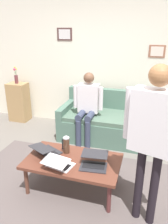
{
  "coord_description": "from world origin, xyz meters",
  "views": [
    {
      "loc": [
        -0.97,
        2.23,
        2.03
      ],
      "look_at": [
        -0.05,
        -0.81,
        0.8
      ],
      "focal_mm": 35.5,
      "sensor_mm": 36.0,
      "label": 1
    }
  ],
  "objects_px": {
    "laptop_right": "(59,164)",
    "person_seated": "(87,104)",
    "couch": "(108,123)",
    "french_press": "(66,145)",
    "flower_vase": "(16,77)",
    "laptop_left": "(94,162)",
    "person_standing": "(153,130)",
    "laptop_center": "(47,150)",
    "side_shelf": "(19,102)",
    "coffee_table": "(73,163)"
  },
  "relations": [
    {
      "from": "side_shelf",
      "to": "person_seated",
      "type": "relative_size",
      "value": 0.68
    },
    {
      "from": "couch",
      "to": "french_press",
      "type": "bearing_deg",
      "value": 78.35
    },
    {
      "from": "laptop_center",
      "to": "french_press",
      "type": "distance_m",
      "value": 0.28
    },
    {
      "from": "coffee_table",
      "to": "flower_vase",
      "type": "bearing_deg",
      "value": -43.57
    },
    {
      "from": "laptop_center",
      "to": "person_seated",
      "type": "distance_m",
      "value": 1.35
    },
    {
      "from": "coffee_table",
      "to": "person_standing",
      "type": "relative_size",
      "value": 0.7
    },
    {
      "from": "person_seated",
      "to": "french_press",
      "type": "bearing_deg",
      "value": 92.74
    },
    {
      "from": "laptop_center",
      "to": "french_press",
      "type": "relative_size",
      "value": 1.68
    },
    {
      "from": "couch",
      "to": "laptop_left",
      "type": "height_order",
      "value": "couch"
    },
    {
      "from": "flower_vase",
      "to": "laptop_left",
      "type": "bearing_deg",
      "value": 139.79
    },
    {
      "from": "laptop_center",
      "to": "side_shelf",
      "type": "height_order",
      "value": "side_shelf"
    },
    {
      "from": "person_standing",
      "to": "person_seated",
      "type": "distance_m",
      "value": 2.0
    },
    {
      "from": "flower_vase",
      "to": "person_standing",
      "type": "bearing_deg",
      "value": 143.64
    },
    {
      "from": "coffee_table",
      "to": "side_shelf",
      "type": "distance_m",
      "value": 2.7
    },
    {
      "from": "couch",
      "to": "french_press",
      "type": "relative_size",
      "value": 6.91
    },
    {
      "from": "person_standing",
      "to": "person_seated",
      "type": "relative_size",
      "value": 1.35
    },
    {
      "from": "coffee_table",
      "to": "laptop_left",
      "type": "xyz_separation_m",
      "value": [
        -0.29,
        0.04,
        0.09
      ]
    },
    {
      "from": "side_shelf",
      "to": "laptop_center",
      "type": "bearing_deg",
      "value": 130.87
    },
    {
      "from": "flower_vase",
      "to": "person_standing",
      "type": "distance_m",
      "value": 3.57
    },
    {
      "from": "side_shelf",
      "to": "person_standing",
      "type": "height_order",
      "value": "person_standing"
    },
    {
      "from": "side_shelf",
      "to": "person_standing",
      "type": "bearing_deg",
      "value": 143.62
    },
    {
      "from": "laptop_left",
      "to": "person_seated",
      "type": "relative_size",
      "value": 0.29
    },
    {
      "from": "laptop_center",
      "to": "laptop_right",
      "type": "relative_size",
      "value": 1.18
    },
    {
      "from": "flower_vase",
      "to": "person_seated",
      "type": "distance_m",
      "value": 1.85
    },
    {
      "from": "french_press",
      "to": "couch",
      "type": "bearing_deg",
      "value": -101.65
    },
    {
      "from": "couch",
      "to": "laptop_right",
      "type": "bearing_deg",
      "value": 81.33
    },
    {
      "from": "laptop_center",
      "to": "flower_vase",
      "type": "height_order",
      "value": "flower_vase"
    },
    {
      "from": "coffee_table",
      "to": "person_seated",
      "type": "height_order",
      "value": "person_seated"
    },
    {
      "from": "laptop_right",
      "to": "side_shelf",
      "type": "height_order",
      "value": "side_shelf"
    },
    {
      "from": "french_press",
      "to": "person_seated",
      "type": "height_order",
      "value": "person_seated"
    },
    {
      "from": "laptop_left",
      "to": "person_standing",
      "type": "relative_size",
      "value": 0.21
    },
    {
      "from": "laptop_center",
      "to": "side_shelf",
      "type": "distance_m",
      "value": 2.4
    },
    {
      "from": "laptop_left",
      "to": "coffee_table",
      "type": "bearing_deg",
      "value": -7.34
    },
    {
      "from": "side_shelf",
      "to": "person_seated",
      "type": "distance_m",
      "value": 1.85
    },
    {
      "from": "person_standing",
      "to": "couch",
      "type": "bearing_deg",
      "value": -67.72
    },
    {
      "from": "person_standing",
      "to": "person_seated",
      "type": "xyz_separation_m",
      "value": [
        1.11,
        -1.62,
        -0.38
      ]
    },
    {
      "from": "side_shelf",
      "to": "person_seated",
      "type": "bearing_deg",
      "value": 164.27
    },
    {
      "from": "laptop_center",
      "to": "person_standing",
      "type": "xyz_separation_m",
      "value": [
        -1.31,
        0.3,
        0.63
      ]
    },
    {
      "from": "laptop_center",
      "to": "person_seated",
      "type": "xyz_separation_m",
      "value": [
        -0.19,
        -1.32,
        0.24
      ]
    },
    {
      "from": "laptop_right",
      "to": "person_standing",
      "type": "relative_size",
      "value": 0.21
    },
    {
      "from": "couch",
      "to": "french_press",
      "type": "xyz_separation_m",
      "value": [
        0.3,
        1.45,
        0.25
      ]
    },
    {
      "from": "laptop_right",
      "to": "person_seated",
      "type": "xyz_separation_m",
      "value": [
        0.09,
        -1.55,
        0.24
      ]
    },
    {
      "from": "side_shelf",
      "to": "couch",
      "type": "bearing_deg",
      "value": 172.75
    },
    {
      "from": "laptop_left",
      "to": "laptop_center",
      "type": "distance_m",
      "value": 0.68
    },
    {
      "from": "couch",
      "to": "person_standing",
      "type": "xyz_separation_m",
      "value": [
        -0.76,
        1.85,
        0.8
      ]
    },
    {
      "from": "coffee_table",
      "to": "side_shelf",
      "type": "relative_size",
      "value": 1.39
    },
    {
      "from": "couch",
      "to": "laptop_right",
      "type": "relative_size",
      "value": 4.87
    },
    {
      "from": "coffee_table",
      "to": "side_shelf",
      "type": "xyz_separation_m",
      "value": [
        1.96,
        -1.86,
        0.04
      ]
    },
    {
      "from": "laptop_left",
      "to": "french_press",
      "type": "bearing_deg",
      "value": -22.9
    },
    {
      "from": "laptop_right",
      "to": "person_seated",
      "type": "relative_size",
      "value": 0.29
    }
  ]
}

